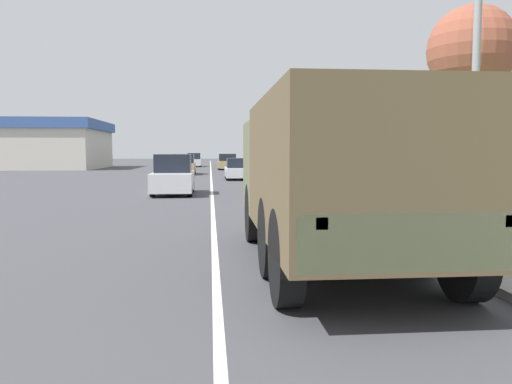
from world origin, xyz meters
The scene contains 13 objects.
ground_plane centered at (0.00, 40.00, 0.00)m, with size 180.00×180.00×0.00m, color #424247.
lane_centre_stripe centered at (0.00, 40.00, 0.00)m, with size 0.12×120.00×0.00m.
sidewalk_right centered at (4.50, 40.00, 0.06)m, with size 1.80×120.00×0.12m.
grass_strip_right centered at (8.90, 40.00, 0.01)m, with size 7.00×120.00×0.02m.
military_truck centered at (1.94, 9.54, 1.53)m, with size 2.55×6.58×2.63m.
car_nearest_ahead centered at (-1.67, 23.51, 0.77)m, with size 1.71×3.92×1.74m.
car_second_ahead centered at (1.86, 34.78, 0.64)m, with size 1.84×3.95×1.41m.
car_third_ahead centered at (-2.17, 42.48, 0.73)m, with size 1.78×4.26×1.64m.
car_fourth_ahead centered at (1.70, 52.90, 0.72)m, with size 1.94×4.00×1.61m.
car_farthest_ahead centered at (-2.00, 62.79, 0.73)m, with size 1.73×4.03×1.65m.
tree_mid_right centered at (9.93, 20.28, 5.72)m, with size 3.34×3.34×7.40m.
utility_box centered at (6.20, 11.51, 0.37)m, with size 0.55×0.45×0.70m.
building_distant centered at (-20.63, 58.23, 2.62)m, with size 17.73×13.95×5.17m.
Camera 1 is at (-0.08, 1.68, 1.86)m, focal length 35.00 mm.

